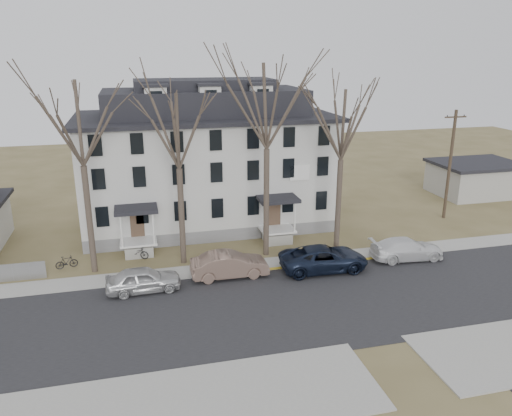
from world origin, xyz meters
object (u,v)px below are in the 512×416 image
object	(u,v)px
tree_center	(267,100)
tree_far_left	(78,117)
tree_mid_left	(177,126)
utility_pole_far	(450,164)
car_silver	(143,280)
bicycle_left	(136,253)
car_white	(407,249)
bicycle_right	(67,263)
car_navy	(324,259)
tree_mid_right	(343,120)
car_tan	(230,265)
boarding_house	(207,161)

from	to	relation	value
tree_center	tree_far_left	bearing A→B (deg)	180.00
tree_mid_left	tree_far_left	bearing A→B (deg)	180.00
utility_pole_far	car_silver	size ratio (longest dim) A/B	2.09
tree_mid_left	bicycle_left	distance (m)	9.77
utility_pole_far	car_white	size ratio (longest dim) A/B	1.81
utility_pole_far	bicycle_right	size ratio (longest dim) A/B	6.48
tree_center	bicycle_right	size ratio (longest dim) A/B	10.02
car_navy	bicycle_right	bearing A→B (deg)	77.27
tree_mid_left	car_white	distance (m)	18.12
car_navy	car_white	size ratio (longest dim) A/B	1.14
tree_mid_right	car_tan	world-z (taller)	tree_mid_right
car_navy	tree_mid_right	bearing A→B (deg)	-32.21
utility_pole_far	car_silver	world-z (taller)	utility_pole_far
car_tan	bicycle_left	distance (m)	7.40
tree_center	bicycle_left	xyz separation A→B (m)	(-9.20, 1.38, -10.61)
boarding_house	car_white	size ratio (longest dim) A/B	3.97
utility_pole_far	bicycle_left	xyz separation A→B (m)	(-26.70, -2.82, -4.43)
boarding_house	car_navy	distance (m)	13.97
tree_center	car_tan	distance (m)	11.20
tree_mid_right	bicycle_left	xyz separation A→B (m)	(-14.70, 1.38, -9.13)
car_white	tree_far_left	bearing A→B (deg)	84.90
boarding_house	car_tan	xyz separation A→B (m)	(-0.31, -11.24, -4.54)
bicycle_right	bicycle_left	bearing A→B (deg)	-96.74
utility_pole_far	tree_center	bearing A→B (deg)	-166.50
boarding_house	utility_pole_far	world-z (taller)	boarding_house
car_navy	bicycle_left	world-z (taller)	car_navy
bicycle_right	car_tan	bearing A→B (deg)	-123.52
bicycle_right	tree_mid_right	bearing A→B (deg)	-105.53
tree_mid_right	tree_center	bearing A→B (deg)	180.00
car_navy	tree_far_left	bearing A→B (deg)	78.65
car_white	car_tan	bearing A→B (deg)	92.77
tree_far_left	bicycle_right	xyz separation A→B (m)	(-1.86, 0.87, -9.90)
car_tan	bicycle_right	size ratio (longest dim) A/B	3.45
tree_center	bicycle_left	size ratio (longest dim) A/B	8.19
car_tan	car_white	distance (m)	12.79
tree_far_left	tree_center	distance (m)	12.02
tree_center	car_white	distance (m)	14.39
boarding_house	tree_mid_left	bearing A→B (deg)	-110.20
car_white	bicycle_right	size ratio (longest dim) A/B	3.57
bicycle_left	tree_far_left	bearing A→B (deg)	138.67
utility_pole_far	car_white	world-z (taller)	utility_pole_far
car_white	bicycle_left	distance (m)	19.25
car_white	bicycle_left	bearing A→B (deg)	79.59
tree_mid_right	car_white	distance (m)	10.23
car_navy	tree_center	bearing A→B (deg)	42.74
tree_mid_left	car_tan	distance (m)	9.68
utility_pole_far	bicycle_right	bearing A→B (deg)	-173.94
tree_far_left	tree_mid_right	distance (m)	17.52
tree_center	tree_mid_right	bearing A→B (deg)	0.00
car_white	tree_mid_left	bearing A→B (deg)	81.65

